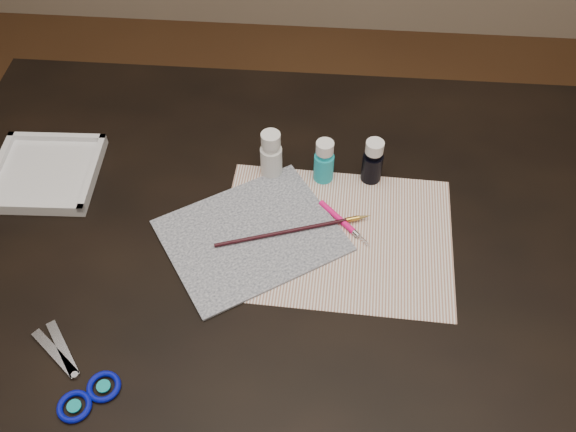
# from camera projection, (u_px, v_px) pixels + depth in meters

# --- Properties ---
(ground) EXTENTS (3.50, 3.50, 0.02)m
(ground) POSITION_uv_depth(u_px,v_px,m) (288.00, 412.00, 1.69)
(ground) COLOR #422614
(ground) RESTS_ON ground
(table) EXTENTS (1.30, 0.90, 0.75)m
(table) POSITION_uv_depth(u_px,v_px,m) (288.00, 341.00, 1.40)
(table) COLOR black
(table) RESTS_ON ground
(paper) EXTENTS (0.41, 0.32, 0.00)m
(paper) POSITION_uv_depth(u_px,v_px,m) (336.00, 236.00, 1.10)
(paper) COLOR white
(paper) RESTS_ON table
(canvas) EXTENTS (0.36, 0.35, 0.00)m
(canvas) POSITION_uv_depth(u_px,v_px,m) (251.00, 235.00, 1.10)
(canvas) COLOR black
(canvas) RESTS_ON paper
(paint_bottle_white) EXTENTS (0.04, 0.04, 0.10)m
(paint_bottle_white) POSITION_uv_depth(u_px,v_px,m) (271.00, 154.00, 1.16)
(paint_bottle_white) COLOR silver
(paint_bottle_white) RESTS_ON table
(paint_bottle_cyan) EXTENTS (0.04, 0.04, 0.09)m
(paint_bottle_cyan) POSITION_uv_depth(u_px,v_px,m) (324.00, 161.00, 1.16)
(paint_bottle_cyan) COLOR #1BABBE
(paint_bottle_cyan) RESTS_ON table
(paint_bottle_navy) EXTENTS (0.05, 0.05, 0.09)m
(paint_bottle_navy) POSITION_uv_depth(u_px,v_px,m) (373.00, 161.00, 1.16)
(paint_bottle_navy) COLOR black
(paint_bottle_navy) RESTS_ON table
(paintbrush) EXTENTS (0.27, 0.10, 0.01)m
(paintbrush) POSITION_uv_depth(u_px,v_px,m) (294.00, 230.00, 1.10)
(paintbrush) COLOR black
(paintbrush) RESTS_ON canvas
(craft_knife) EXTENTS (0.10, 0.10, 0.01)m
(craft_knife) POSITION_uv_depth(u_px,v_px,m) (345.00, 224.00, 1.11)
(craft_knife) COLOR #FF1077
(craft_knife) RESTS_ON paper
(scissors) EXTENTS (0.21, 0.20, 0.01)m
(scissors) POSITION_uv_depth(u_px,v_px,m) (65.00, 370.00, 0.94)
(scissors) COLOR silver
(scissors) RESTS_ON table
(palette_tray) EXTENTS (0.20, 0.20, 0.02)m
(palette_tray) POSITION_uv_depth(u_px,v_px,m) (45.00, 172.00, 1.19)
(palette_tray) COLOR silver
(palette_tray) RESTS_ON table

